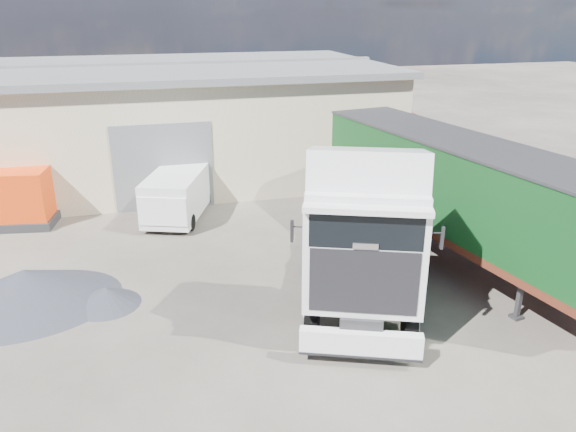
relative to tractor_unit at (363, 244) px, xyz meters
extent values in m
plane|color=black|center=(-2.65, 0.10, -2.12)|extent=(120.00, 120.00, 0.00)
cube|color=beige|center=(-8.65, 16.10, 0.38)|extent=(30.00, 12.00, 5.00)
cube|color=#5C5F62|center=(-8.65, 16.10, 3.03)|extent=(30.60, 12.60, 0.30)
cube|color=#5C5F62|center=(-4.65, 10.08, -0.32)|extent=(4.00, 0.08, 3.60)
cube|color=#5C5F62|center=(-8.65, 16.10, 3.23)|extent=(30.60, 0.40, 0.15)
cube|color=brown|center=(8.85, 6.10, -0.87)|extent=(0.35, 26.00, 2.50)
cylinder|color=black|center=(-0.50, -1.27, -1.52)|extent=(3.02, 2.14, 1.20)
cylinder|color=black|center=(0.96, 2.40, -1.52)|extent=(3.07, 2.16, 1.20)
cylinder|color=black|center=(1.54, 3.87, -1.52)|extent=(3.07, 2.16, 1.20)
cube|color=#2D2D30|center=(0.50, 1.25, -1.10)|extent=(3.70, 7.29, 0.34)
cube|color=silver|center=(-0.90, -2.26, -1.50)|extent=(2.78, 1.33, 0.62)
cube|color=silver|center=(-0.36, -0.90, 0.45)|extent=(3.58, 3.45, 2.76)
cube|color=black|center=(-0.84, -2.10, 0.03)|extent=(2.33, 0.98, 1.58)
cube|color=black|center=(-0.83, -2.08, 1.27)|extent=(2.38, 0.99, 0.85)
cube|color=silver|center=(-0.27, -0.69, 2.23)|extent=(3.41, 3.07, 1.38)
cube|color=#0B5236|center=(-1.51, 0.04, 0.14)|extent=(0.33, 0.79, 1.24)
cube|color=#0B5236|center=(1.13, -1.00, 0.14)|extent=(0.33, 0.79, 1.24)
cylinder|color=#2D2D30|center=(1.04, 2.61, -0.87)|extent=(1.61, 1.61, 0.14)
cube|color=#2D2D30|center=(4.07, -1.35, -1.56)|extent=(0.35, 0.35, 1.12)
cube|color=#2D2D30|center=(5.87, -1.04, -1.56)|extent=(0.35, 0.35, 1.12)
cylinder|color=black|center=(3.61, 6.67, -1.58)|extent=(2.74, 1.50, 1.08)
cube|color=#2D2D30|center=(4.31, 2.62, -1.20)|extent=(2.87, 12.16, 0.36)
cube|color=#5C2515|center=(4.31, 2.62, -0.87)|extent=(4.57, 12.45, 0.24)
cube|color=black|center=(4.31, 2.62, 0.58)|extent=(4.57, 12.45, 2.64)
cube|color=#2D2D30|center=(4.31, 2.62, 1.92)|extent=(4.64, 12.53, 0.08)
cylinder|color=black|center=(-4.70, 7.64, -1.79)|extent=(2.00, 1.26, 0.65)
cylinder|color=black|center=(-3.61, 10.60, -1.79)|extent=(2.00, 1.26, 0.65)
cube|color=silver|center=(-4.15, 9.12, -1.08)|extent=(3.32, 4.90, 1.67)
cube|color=silver|center=(-4.80, 7.37, -1.13)|extent=(2.02, 1.46, 1.08)
cube|color=black|center=(-4.73, 7.55, -0.59)|extent=(1.64, 0.67, 0.59)
cube|color=#2D2D30|center=(-10.65, 9.90, -1.95)|extent=(3.82, 2.72, 0.33)
cube|color=#F0410E|center=(-10.65, 9.90, -1.01)|extent=(3.57, 2.46, 2.21)
cone|color=black|center=(-8.98, 2.93, -1.57)|extent=(6.30, 6.30, 1.09)
cone|color=black|center=(-6.82, 2.34, -1.85)|extent=(2.36, 2.36, 0.54)
camera|label=1|loc=(-5.44, -12.67, 5.96)|focal=35.00mm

